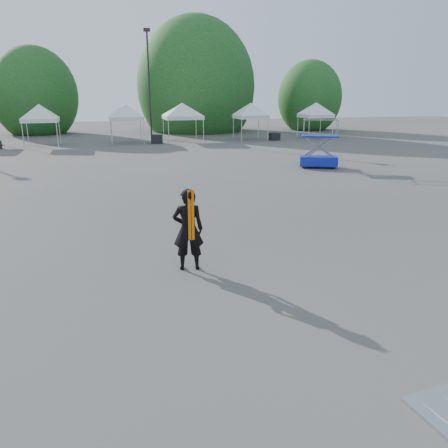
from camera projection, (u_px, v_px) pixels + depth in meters
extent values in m
plane|color=#474442|center=(179.00, 252.00, 11.89)|extent=(120.00, 120.00, 0.00)
cylinder|color=black|center=(149.00, 87.00, 40.81)|extent=(0.16, 0.16, 9.50)
cube|color=black|center=(147.00, 30.00, 39.40)|extent=(0.60, 0.25, 0.30)
cylinder|color=#382314|center=(38.00, 123.00, 46.37)|extent=(0.36, 0.36, 2.27)
ellipsoid|color=#194517|center=(35.00, 95.00, 45.56)|extent=(4.16, 4.16, 4.78)
cylinder|color=#382314|center=(197.00, 118.00, 49.78)|extent=(0.36, 0.36, 2.80)
ellipsoid|color=#194517|center=(196.00, 87.00, 48.79)|extent=(5.12, 5.12, 5.89)
cylinder|color=#382314|center=(308.00, 121.00, 51.41)|extent=(0.36, 0.36, 2.10)
ellipsoid|color=#194517|center=(309.00, 98.00, 50.66)|extent=(3.84, 3.84, 4.42)
cylinder|color=silver|center=(23.00, 136.00, 33.89)|extent=(0.06, 0.06, 2.00)
cylinder|color=silver|center=(57.00, 135.00, 34.54)|extent=(0.06, 0.06, 2.00)
cylinder|color=silver|center=(28.00, 133.00, 36.22)|extent=(0.06, 0.06, 2.00)
cylinder|color=silver|center=(60.00, 132.00, 36.87)|extent=(0.06, 0.06, 2.00)
cube|color=silver|center=(41.00, 120.00, 35.07)|extent=(2.73, 2.73, 0.30)
pyramid|color=silver|center=(39.00, 104.00, 34.71)|extent=(3.85, 3.85, 1.10)
cylinder|color=silver|center=(112.00, 133.00, 36.10)|extent=(0.06, 0.06, 2.00)
cylinder|color=silver|center=(144.00, 132.00, 36.78)|extent=(0.06, 0.06, 2.00)
cylinder|color=silver|center=(111.00, 130.00, 38.52)|extent=(0.06, 0.06, 2.00)
cylinder|color=silver|center=(141.00, 130.00, 39.20)|extent=(0.06, 0.06, 2.00)
cube|color=silver|center=(126.00, 118.00, 37.34)|extent=(2.83, 2.83, 0.30)
pyramid|color=silver|center=(125.00, 103.00, 36.98)|extent=(4.00, 4.00, 1.10)
cylinder|color=silver|center=(169.00, 132.00, 37.44)|extent=(0.06, 0.06, 2.00)
cylinder|color=silver|center=(203.00, 131.00, 38.23)|extent=(0.06, 0.06, 2.00)
cylinder|color=silver|center=(163.00, 129.00, 40.27)|extent=(0.06, 0.06, 2.00)
cylinder|color=silver|center=(196.00, 128.00, 41.07)|extent=(0.06, 0.06, 2.00)
cube|color=silver|center=(183.00, 117.00, 38.94)|extent=(3.27, 3.27, 0.30)
pyramid|color=silver|center=(182.00, 103.00, 38.58)|extent=(4.63, 4.63, 1.10)
cylinder|color=silver|center=(242.00, 130.00, 38.78)|extent=(0.06, 0.06, 2.00)
cylinder|color=silver|center=(268.00, 130.00, 39.43)|extent=(0.06, 0.06, 2.00)
cylinder|color=silver|center=(233.00, 128.00, 41.09)|extent=(0.06, 0.06, 2.00)
cylinder|color=silver|center=(258.00, 128.00, 41.74)|extent=(0.06, 0.06, 2.00)
cube|color=silver|center=(251.00, 117.00, 39.95)|extent=(2.71, 2.71, 0.30)
pyramid|color=silver|center=(251.00, 103.00, 39.59)|extent=(3.83, 3.83, 1.10)
cylinder|color=silver|center=(309.00, 129.00, 40.26)|extent=(0.06, 0.06, 2.00)
cylinder|color=silver|center=(333.00, 128.00, 40.89)|extent=(0.06, 0.06, 2.00)
cylinder|color=silver|center=(298.00, 127.00, 42.51)|extent=(0.06, 0.06, 2.00)
cylinder|color=silver|center=(320.00, 126.00, 43.14)|extent=(0.06, 0.06, 2.00)
cube|color=silver|center=(316.00, 116.00, 41.39)|extent=(2.64, 2.64, 0.30)
pyramid|color=silver|center=(316.00, 102.00, 41.03)|extent=(3.74, 3.74, 1.10)
imported|color=black|center=(188.00, 230.00, 10.49)|extent=(0.81, 0.59, 2.03)
cube|color=#EE6004|center=(189.00, 216.00, 10.19)|extent=(0.16, 0.03, 1.22)
cube|color=#0C10A8|center=(318.00, 161.00, 25.26)|extent=(2.37, 1.83, 0.53)
cube|color=#0C10A8|center=(320.00, 136.00, 24.86)|extent=(2.27, 1.75, 0.09)
cylinder|color=black|center=(305.00, 166.00, 25.02)|extent=(0.34, 0.25, 0.32)
cylinder|color=black|center=(333.00, 167.00, 24.81)|extent=(0.34, 0.25, 0.32)
cylinder|color=black|center=(304.00, 164.00, 25.86)|extent=(0.34, 0.25, 0.32)
cylinder|color=black|center=(331.00, 164.00, 25.64)|extent=(0.34, 0.25, 0.32)
cube|color=black|center=(157.00, 139.00, 37.46)|extent=(1.03, 0.84, 0.75)
cube|color=black|center=(274.00, 137.00, 40.05)|extent=(0.94, 0.77, 0.68)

